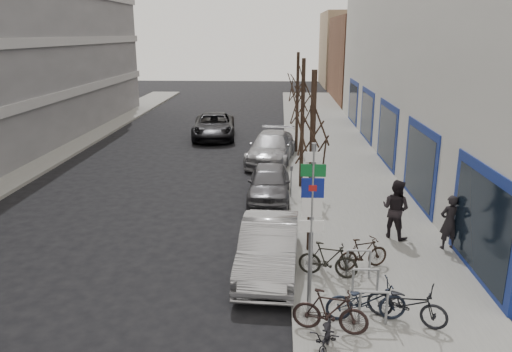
# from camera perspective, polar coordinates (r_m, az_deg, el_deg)

# --- Properties ---
(ground) EXTENTS (120.00, 120.00, 0.00)m
(ground) POSITION_cam_1_polar(r_m,az_deg,el_deg) (12.44, -5.51, -15.37)
(ground) COLOR black
(ground) RESTS_ON ground
(sidewalk_east) EXTENTS (5.00, 70.00, 0.15)m
(sidewalk_east) POSITION_cam_1_polar(r_m,az_deg,el_deg) (21.66, 10.15, -1.39)
(sidewalk_east) COLOR slate
(sidewalk_east) RESTS_ON ground
(brick_building_far) EXTENTS (12.00, 14.00, 8.00)m
(brick_building_far) POSITION_cam_1_polar(r_m,az_deg,el_deg) (51.82, 15.75, 12.73)
(brick_building_far) COLOR brown
(brick_building_far) RESTS_ON ground
(tan_building_far) EXTENTS (13.00, 12.00, 9.00)m
(tan_building_far) POSITION_cam_1_polar(r_m,az_deg,el_deg) (66.59, 13.36, 13.93)
(tan_building_far) COLOR #937A5B
(tan_building_far) RESTS_ON ground
(highway_sign_pole) EXTENTS (0.55, 0.10, 4.20)m
(highway_sign_pole) POSITION_cam_1_polar(r_m,az_deg,el_deg) (11.26, 6.38, -4.95)
(highway_sign_pole) COLOR gray
(highway_sign_pole) RESTS_ON ground
(bike_rack) EXTENTS (0.66, 2.26, 0.83)m
(bike_rack) POSITION_cam_1_polar(r_m,az_deg,el_deg) (12.71, 12.39, -11.56)
(bike_rack) COLOR gray
(bike_rack) RESTS_ON sidewalk_east
(tree_near) EXTENTS (1.80, 1.80, 5.50)m
(tree_near) POSITION_cam_1_polar(r_m,az_deg,el_deg) (14.23, 6.54, 6.37)
(tree_near) COLOR black
(tree_near) RESTS_ON ground
(tree_mid) EXTENTS (1.80, 1.80, 5.50)m
(tree_mid) POSITION_cam_1_polar(r_m,az_deg,el_deg) (20.66, 5.40, 9.40)
(tree_mid) COLOR black
(tree_mid) RESTS_ON ground
(tree_far) EXTENTS (1.80, 1.80, 5.50)m
(tree_far) POSITION_cam_1_polar(r_m,az_deg,el_deg) (27.12, 4.79, 10.98)
(tree_far) COLOR black
(tree_far) RESTS_ON ground
(meter_front) EXTENTS (0.10, 0.08, 1.27)m
(meter_front) POSITION_cam_1_polar(r_m,az_deg,el_deg) (14.61, 4.49, -6.36)
(meter_front) COLOR gray
(meter_front) RESTS_ON sidewalk_east
(meter_mid) EXTENTS (0.10, 0.08, 1.27)m
(meter_mid) POSITION_cam_1_polar(r_m,az_deg,el_deg) (19.80, 4.05, -0.29)
(meter_mid) COLOR gray
(meter_mid) RESTS_ON sidewalk_east
(meter_back) EXTENTS (0.10, 0.08, 1.27)m
(meter_back) POSITION_cam_1_polar(r_m,az_deg,el_deg) (25.13, 3.79, 3.24)
(meter_back) COLOR gray
(meter_back) RESTS_ON sidewalk_east
(bike_near_left) EXTENTS (0.79, 1.66, 0.97)m
(bike_near_left) POSITION_cam_1_polar(r_m,az_deg,el_deg) (10.54, 8.04, -17.73)
(bike_near_left) COLOR black
(bike_near_left) RESTS_ON sidewalk_east
(bike_near_right) EXTENTS (1.75, 0.85, 1.02)m
(bike_near_right) POSITION_cam_1_polar(r_m,az_deg,el_deg) (11.33, 8.49, -15.01)
(bike_near_right) COLOR black
(bike_near_right) RESTS_ON sidewalk_east
(bike_mid_curb) EXTENTS (1.88, 0.69, 1.13)m
(bike_mid_curb) POSITION_cam_1_polar(r_m,az_deg,el_deg) (11.87, 12.49, -13.38)
(bike_mid_curb) COLOR black
(bike_mid_curb) RESTS_ON sidewalk_east
(bike_mid_inner) EXTENTS (1.69, 0.84, 0.99)m
(bike_mid_inner) POSITION_cam_1_polar(r_m,az_deg,el_deg) (13.65, 8.24, -9.40)
(bike_mid_inner) COLOR black
(bike_mid_inner) RESTS_ON sidewalk_east
(bike_far_curb) EXTENTS (1.87, 1.26, 1.11)m
(bike_far_curb) POSITION_cam_1_polar(r_m,az_deg,el_deg) (12.01, 16.91, -13.41)
(bike_far_curb) COLOR black
(bike_far_curb) RESTS_ON sidewalk_east
(bike_far_inner) EXTENTS (1.61, 0.99, 0.94)m
(bike_far_inner) POSITION_cam_1_polar(r_m,az_deg,el_deg) (14.24, 12.13, -8.60)
(bike_far_inner) COLOR black
(bike_far_inner) RESTS_ON sidewalk_east
(parked_car_front) EXTENTS (1.78, 4.52, 1.47)m
(parked_car_front) POSITION_cam_1_polar(r_m,az_deg,el_deg) (13.99, 1.46, -8.17)
(parked_car_front) COLOR #9C9CA1
(parked_car_front) RESTS_ON ground
(parked_car_mid) EXTENTS (1.70, 4.12, 1.40)m
(parked_car_mid) POSITION_cam_1_polar(r_m,az_deg,el_deg) (19.95, 1.52, -0.78)
(parked_car_mid) COLOR #535258
(parked_car_mid) RESTS_ON ground
(parked_car_back) EXTENTS (2.85, 5.50, 1.53)m
(parked_car_back) POSITION_cam_1_polar(r_m,az_deg,el_deg) (25.76, 1.77, 3.24)
(parked_car_back) COLOR #959599
(parked_car_back) RESTS_ON ground
(lane_car) EXTENTS (3.06, 5.79, 1.55)m
(lane_car) POSITION_cam_1_polar(r_m,az_deg,el_deg) (31.96, -4.83, 5.72)
(lane_car) COLOR black
(lane_car) RESTS_ON ground
(pedestrian_near) EXTENTS (0.69, 0.52, 1.70)m
(pedestrian_near) POSITION_cam_1_polar(r_m,az_deg,el_deg) (16.12, 21.24, -4.94)
(pedestrian_near) COLOR black
(pedestrian_near) RESTS_ON sidewalk_east
(pedestrian_far) EXTENTS (0.86, 0.83, 1.93)m
(pedestrian_far) POSITION_cam_1_polar(r_m,az_deg,el_deg) (16.44, 15.67, -3.59)
(pedestrian_far) COLOR black
(pedestrian_far) RESTS_ON sidewalk_east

